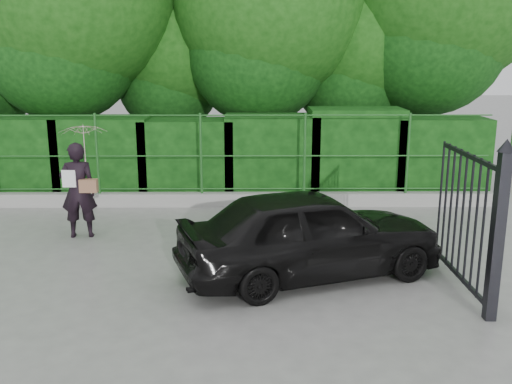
{
  "coord_description": "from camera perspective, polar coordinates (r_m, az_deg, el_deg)",
  "views": [
    {
      "loc": [
        1.52,
        -7.97,
        3.35
      ],
      "look_at": [
        1.59,
        1.3,
        1.1
      ],
      "focal_mm": 40.0,
      "sensor_mm": 36.0,
      "label": 1
    }
  ],
  "objects": [
    {
      "name": "ground",
      "position": [
        8.78,
        -10.53,
        -9.03
      ],
      "size": [
        80.0,
        80.0,
        0.0
      ],
      "primitive_type": "plane",
      "color": "gray"
    },
    {
      "name": "kerb",
      "position": [
        12.97,
        -7.18,
        -0.76
      ],
      "size": [
        14.0,
        0.25,
        0.3
      ],
      "primitive_type": "cube",
      "color": "#9E9E99",
      "rests_on": "ground"
    },
    {
      "name": "fence",
      "position": [
        12.73,
        -6.33,
        3.83
      ],
      "size": [
        14.13,
        0.06,
        1.8
      ],
      "color": "#205920",
      "rests_on": "kerb"
    },
    {
      "name": "hedge",
      "position": [
        13.77,
        -6.81,
        3.61
      ],
      "size": [
        14.2,
        1.2,
        2.11
      ],
      "color": "black",
      "rests_on": "ground"
    },
    {
      "name": "trees",
      "position": [
        15.77,
        -1.94,
        18.24
      ],
      "size": [
        17.1,
        6.15,
        8.08
      ],
      "color": "black",
      "rests_on": "ground"
    },
    {
      "name": "gate",
      "position": [
        8.17,
        21.73,
        -2.71
      ],
      "size": [
        0.22,
        2.33,
        2.36
      ],
      "color": "black",
      "rests_on": "ground"
    },
    {
      "name": "woman",
      "position": [
        10.96,
        -17.07,
        2.42
      ],
      "size": [
        0.92,
        0.86,
        2.12
      ],
      "color": "black",
      "rests_on": "ground"
    },
    {
      "name": "car",
      "position": [
        8.75,
        5.46,
        -4.09
      ],
      "size": [
        4.38,
        2.89,
        1.39
      ],
      "primitive_type": "imported",
      "rotation": [
        0.0,
        0.0,
        1.91
      ],
      "color": "black",
      "rests_on": "ground"
    }
  ]
}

